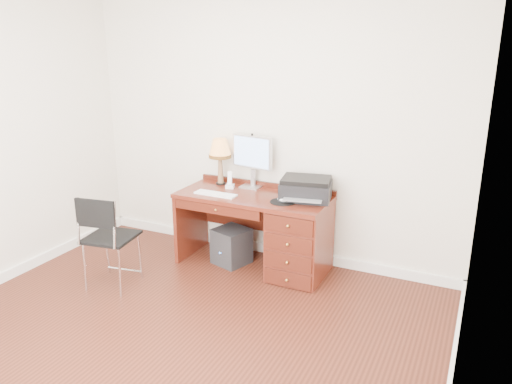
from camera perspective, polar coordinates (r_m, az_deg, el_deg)
The scene contains 12 objects.
ground at distance 4.10m, azimuth -9.11°, elevation -15.81°, with size 4.00×4.00×0.00m, color #35140C.
room_shell at distance 4.53m, azimuth -4.58°, elevation -11.48°, with size 4.00×4.00×4.00m.
desk at distance 4.88m, azimuth 3.16°, elevation -4.58°, with size 1.50×0.67×0.75m.
monitor at distance 5.06m, azimuth -0.50°, elevation 4.26°, with size 0.46×0.18×0.54m.
keyboard at distance 4.89m, azimuth -4.64°, elevation -0.23°, with size 0.43×0.12×0.02m, color white.
mouse_pad at distance 4.66m, azimuth 3.09°, elevation -1.00°, with size 0.24×0.24×0.05m.
printer at distance 4.76m, azimuth 5.73°, elevation 0.40°, with size 0.53×0.45×0.21m.
leg_lamp at distance 5.17m, azimuth -4.14°, elevation 4.68°, with size 0.24×0.24×0.48m.
phone at distance 5.10m, azimuth -3.00°, elevation 1.02°, with size 0.10×0.10×0.18m.
pen_cup at distance 4.86m, azimuth 4.89°, elevation 0.21°, with size 0.08×0.08×0.11m, color black.
chair at distance 4.70m, azimuth -16.86°, elevation -4.46°, with size 0.48×0.48×0.90m.
equipment_box at distance 5.13m, azimuth -2.81°, elevation -6.18°, with size 0.32×0.32×0.37m, color black.
Camera 1 is at (2.01, -2.80, 2.21)m, focal length 35.00 mm.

